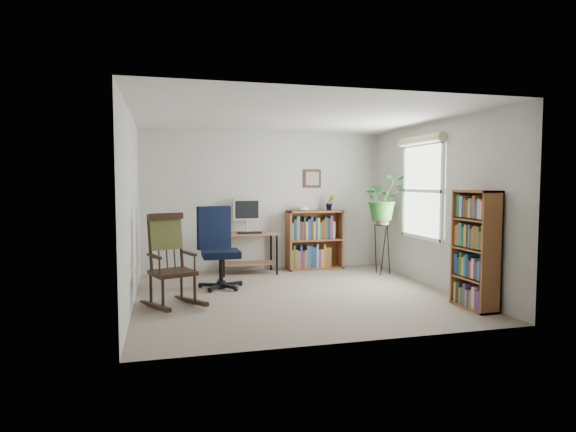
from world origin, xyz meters
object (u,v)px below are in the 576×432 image
object	(u,v)px
office_chair	(221,247)
rocking_chair	(172,260)
low_bookshelf	(315,240)
desk	(248,253)
tall_bookshelf	(475,250)

from	to	relation	value
office_chair	rocking_chair	xyz separation A→B (m)	(-0.69, -0.88, -0.02)
low_bookshelf	desk	bearing A→B (deg)	-174.32
office_chair	rocking_chair	world-z (taller)	office_chair
low_bookshelf	tall_bookshelf	world-z (taller)	tall_bookshelf
low_bookshelf	tall_bookshelf	distance (m)	3.22
desk	low_bookshelf	distance (m)	1.22
desk	low_bookshelf	size ratio (longest dim) A/B	0.92
office_chair	tall_bookshelf	xyz separation A→B (m)	(2.85, -1.88, 0.12)
desk	rocking_chair	size ratio (longest dim) A/B	0.82
low_bookshelf	office_chair	bearing A→B (deg)	-147.31
rocking_chair	low_bookshelf	size ratio (longest dim) A/B	1.12
low_bookshelf	tall_bookshelf	bearing A→B (deg)	-70.66
office_chair	tall_bookshelf	world-z (taller)	tall_bookshelf
desk	rocking_chair	distance (m)	2.30
office_chair	low_bookshelf	xyz separation A→B (m)	(1.78, 1.14, -0.08)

